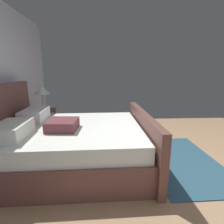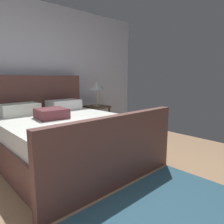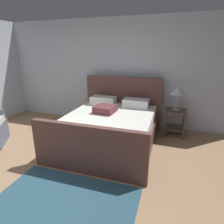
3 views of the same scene
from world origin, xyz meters
TOP-DOWN VIEW (x-y plane):
  - ground_plane at (0.00, 0.00)m, footprint 5.81×5.40m
  - wall_back at (0.00, 2.76)m, footprint 5.93×0.12m
  - bed at (0.37, 1.51)m, footprint 1.89×2.23m
  - nightstand_right at (1.62, 2.32)m, footprint 0.44×0.44m
  - table_lamp_right at (1.62, 2.32)m, footprint 0.34×0.34m
  - area_rug at (0.37, -0.24)m, footprint 1.83×1.12m

SIDE VIEW (x-z plane):
  - ground_plane at x=0.00m, z-range -0.02..0.00m
  - area_rug at x=0.37m, z-range 0.00..0.01m
  - bed at x=0.37m, z-range -0.27..0.97m
  - nightstand_right at x=1.62m, z-range 0.10..0.70m
  - table_lamp_right at x=1.62m, z-range 0.76..1.29m
  - wall_back at x=0.00m, z-range 0.00..2.59m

